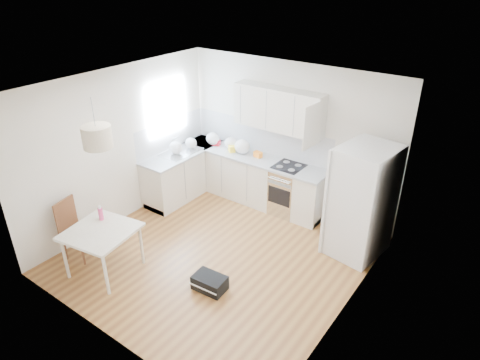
# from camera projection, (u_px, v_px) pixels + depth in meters

# --- Properties ---
(floor) EXTENTS (4.20, 4.20, 0.00)m
(floor) POSITION_uv_depth(u_px,v_px,m) (218.00, 255.00, 6.83)
(floor) COLOR brown
(floor) RESTS_ON ground
(ceiling) EXTENTS (4.20, 4.20, 0.00)m
(ceiling) POSITION_uv_depth(u_px,v_px,m) (214.00, 88.00, 5.60)
(ceiling) COLOR white
(ceiling) RESTS_ON wall_back
(wall_back) EXTENTS (4.20, 0.00, 4.20)m
(wall_back) POSITION_uv_depth(u_px,v_px,m) (289.00, 137.00, 7.73)
(wall_back) COLOR white
(wall_back) RESTS_ON floor
(wall_left) EXTENTS (0.00, 4.20, 4.20)m
(wall_left) POSITION_uv_depth(u_px,v_px,m) (120.00, 147.00, 7.31)
(wall_left) COLOR white
(wall_left) RESTS_ON floor
(wall_right) EXTENTS (0.00, 4.20, 4.20)m
(wall_right) POSITION_uv_depth(u_px,v_px,m) (353.00, 227.00, 5.12)
(wall_right) COLOR white
(wall_right) RESTS_ON floor
(window_glassblock) EXTENTS (0.02, 1.00, 1.00)m
(window_glassblock) POSITION_uv_depth(u_px,v_px,m) (167.00, 108.00, 7.95)
(window_glassblock) COLOR #BFE0F9
(window_glassblock) RESTS_ON wall_left
(cabinets_back) EXTENTS (3.00, 0.60, 0.88)m
(cabinets_back) POSITION_uv_depth(u_px,v_px,m) (251.00, 179.00, 8.24)
(cabinets_back) COLOR silver
(cabinets_back) RESTS_ON floor
(cabinets_left) EXTENTS (0.60, 1.80, 0.88)m
(cabinets_left) POSITION_uv_depth(u_px,v_px,m) (184.00, 174.00, 8.43)
(cabinets_left) COLOR silver
(cabinets_left) RESTS_ON floor
(counter_back) EXTENTS (3.02, 0.64, 0.04)m
(counter_back) POSITION_uv_depth(u_px,v_px,m) (252.00, 157.00, 8.03)
(counter_back) COLOR #A1A4A6
(counter_back) RESTS_ON cabinets_back
(counter_left) EXTENTS (0.64, 1.82, 0.04)m
(counter_left) POSITION_uv_depth(u_px,v_px,m) (183.00, 152.00, 8.22)
(counter_left) COLOR #A1A4A6
(counter_left) RESTS_ON cabinets_left
(backsplash_back) EXTENTS (3.00, 0.01, 0.58)m
(backsplash_back) POSITION_uv_depth(u_px,v_px,m) (261.00, 137.00, 8.10)
(backsplash_back) COLOR silver
(backsplash_back) RESTS_ON wall_back
(backsplash_left) EXTENTS (0.01, 1.80, 0.58)m
(backsplash_left) POSITION_uv_depth(u_px,v_px,m) (171.00, 134.00, 8.23)
(backsplash_left) COLOR silver
(backsplash_left) RESTS_ON wall_left
(upper_cabinets) EXTENTS (1.70, 0.32, 0.75)m
(upper_cabinets) POSITION_uv_depth(u_px,v_px,m) (278.00, 109.00, 7.45)
(upper_cabinets) COLOR silver
(upper_cabinets) RESTS_ON wall_back
(range_oven) EXTENTS (0.50, 0.61, 0.88)m
(range_oven) POSITION_uv_depth(u_px,v_px,m) (287.00, 190.00, 7.82)
(range_oven) COLOR silver
(range_oven) RESTS_ON floor
(sink) EXTENTS (0.50, 0.80, 0.16)m
(sink) POSITION_uv_depth(u_px,v_px,m) (181.00, 152.00, 8.18)
(sink) COLOR silver
(sink) RESTS_ON counter_left
(refrigerator) EXTENTS (0.98, 1.01, 1.80)m
(refrigerator) POSITION_uv_depth(u_px,v_px,m) (363.00, 202.00, 6.54)
(refrigerator) COLOR white
(refrigerator) RESTS_ON floor
(dining_table) EXTENTS (1.05, 1.05, 0.72)m
(dining_table) POSITION_uv_depth(u_px,v_px,m) (101.00, 235.00, 6.20)
(dining_table) COLOR beige
(dining_table) RESTS_ON floor
(dining_chair) EXTENTS (0.49, 0.49, 0.97)m
(dining_chair) POSITION_uv_depth(u_px,v_px,m) (79.00, 230.00, 6.60)
(dining_chair) COLOR #472C15
(dining_chair) RESTS_ON floor
(drink_bottle) EXTENTS (0.09, 0.09, 0.24)m
(drink_bottle) POSITION_uv_depth(u_px,v_px,m) (101.00, 213.00, 6.37)
(drink_bottle) COLOR #F04284
(drink_bottle) RESTS_ON dining_table
(gym_bag) EXTENTS (0.49, 0.34, 0.21)m
(gym_bag) POSITION_uv_depth(u_px,v_px,m) (210.00, 283.00, 6.08)
(gym_bag) COLOR black
(gym_bag) RESTS_ON floor
(pendant_lamp) EXTENTS (0.38, 0.38, 0.29)m
(pendant_lamp) POSITION_uv_depth(u_px,v_px,m) (97.00, 137.00, 5.46)
(pendant_lamp) COLOR #C0B294
(pendant_lamp) RESTS_ON ceiling
(grocery_bag_a) EXTENTS (0.28, 0.24, 0.25)m
(grocery_bag_a) POSITION_uv_depth(u_px,v_px,m) (213.00, 139.00, 8.46)
(grocery_bag_a) COLOR white
(grocery_bag_a) RESTS_ON counter_back
(grocery_bag_b) EXTENTS (0.25, 0.22, 0.23)m
(grocery_bag_b) POSITION_uv_depth(u_px,v_px,m) (231.00, 143.00, 8.28)
(grocery_bag_b) COLOR white
(grocery_bag_b) RESTS_ON counter_back
(grocery_bag_c) EXTENTS (0.31, 0.26, 0.28)m
(grocery_bag_c) POSITION_uv_depth(u_px,v_px,m) (242.00, 147.00, 8.06)
(grocery_bag_c) COLOR white
(grocery_bag_c) RESTS_ON counter_back
(grocery_bag_d) EXTENTS (0.24, 0.20, 0.21)m
(grocery_bag_d) POSITION_uv_depth(u_px,v_px,m) (191.00, 143.00, 8.31)
(grocery_bag_d) COLOR white
(grocery_bag_d) RESTS_ON counter_back
(grocery_bag_e) EXTENTS (0.27, 0.23, 0.24)m
(grocery_bag_e) POSITION_uv_depth(u_px,v_px,m) (176.00, 148.00, 8.06)
(grocery_bag_e) COLOR white
(grocery_bag_e) RESTS_ON counter_left
(snack_orange) EXTENTS (0.17, 0.13, 0.11)m
(snack_orange) POSITION_uv_depth(u_px,v_px,m) (258.00, 154.00, 7.95)
(snack_orange) COLOR orange
(snack_orange) RESTS_ON counter_back
(snack_yellow) EXTENTS (0.20, 0.20, 0.12)m
(snack_yellow) POSITION_uv_depth(u_px,v_px,m) (232.00, 148.00, 8.19)
(snack_yellow) COLOR yellow
(snack_yellow) RESTS_ON counter_back
(snack_red) EXTENTS (0.18, 0.14, 0.11)m
(snack_red) POSITION_uv_depth(u_px,v_px,m) (216.00, 143.00, 8.47)
(snack_red) COLOR red
(snack_red) RESTS_ON counter_back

